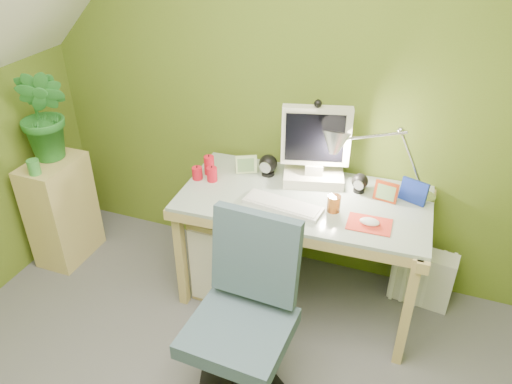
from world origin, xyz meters
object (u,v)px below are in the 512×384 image
(desk, at_px, (301,249))
(radiator, at_px, (422,277))
(desk_lamp, at_px, (400,146))
(monitor, at_px, (316,140))
(potted_plant, at_px, (45,115))
(task_chair, at_px, (238,331))
(side_ledge, at_px, (62,210))

(desk, height_order, radiator, desk)
(desk, bearing_deg, radiator, 15.54)
(desk_lamp, bearing_deg, monitor, 167.13)
(monitor, height_order, desk_lamp, desk_lamp)
(potted_plant, relative_size, radiator, 1.67)
(radiator, bearing_deg, task_chair, -120.43)
(desk, distance_m, potted_plant, 1.73)
(radiator, bearing_deg, monitor, -169.61)
(desk_lamp, distance_m, task_chair, 1.25)
(radiator, bearing_deg, desk_lamp, -162.50)
(side_ledge, xyz_separation_m, radiator, (2.30, 0.39, -0.18))
(potted_plant, bearing_deg, monitor, 10.24)
(desk, bearing_deg, potted_plant, -178.69)
(side_ledge, bearing_deg, desk, 5.67)
(side_ledge, bearing_deg, desk_lamp, 9.39)
(side_ledge, bearing_deg, monitor, 11.96)
(desk_lamp, height_order, side_ledge, desk_lamp)
(potted_plant, bearing_deg, desk_lamp, 8.02)
(desk, height_order, potted_plant, potted_plant)
(desk_lamp, xyz_separation_m, radiator, (0.25, 0.05, -0.86))
(desk_lamp, distance_m, potted_plant, 2.07)
(task_chair, bearing_deg, side_ledge, 159.68)
(monitor, height_order, side_ledge, monitor)
(desk_lamp, distance_m, radiator, 0.89)
(desk, height_order, side_ledge, desk)
(desk, xyz_separation_m, task_chair, (-0.07, -0.80, 0.10))
(monitor, xyz_separation_m, side_ledge, (-1.60, -0.34, -0.63))
(task_chair, bearing_deg, potted_plant, 158.11)
(side_ledge, bearing_deg, task_chair, -22.85)
(side_ledge, height_order, potted_plant, potted_plant)
(monitor, height_order, potted_plant, potted_plant)
(desk, relative_size, potted_plant, 2.29)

